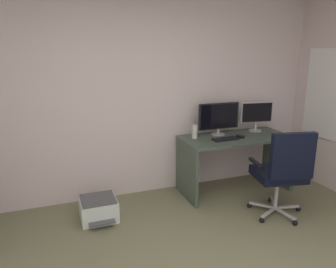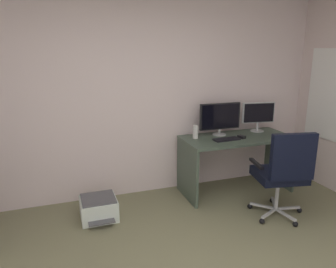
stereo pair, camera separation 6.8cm
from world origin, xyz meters
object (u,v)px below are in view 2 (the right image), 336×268
object	(u,v)px
desktop_speaker	(196,132)
office_chair	(284,171)
keyboard	(227,139)
monitor_main	(220,117)
desk	(237,152)
computer_mouse	(242,137)
monitor_secondary	(258,114)
printer	(99,208)

from	to	relation	value
desktop_speaker	office_chair	size ratio (longest dim) A/B	0.16
keyboard	desktop_speaker	xyz separation A→B (m)	(-0.34, 0.21, 0.07)
keyboard	office_chair	world-z (taller)	office_chair
office_chair	keyboard	bearing A→B (deg)	111.55
monitor_main	desk	bearing A→B (deg)	-43.04
computer_mouse	desktop_speaker	distance (m)	0.60
office_chair	desktop_speaker	bearing A→B (deg)	123.52
monitor_main	keyboard	size ratio (longest dim) A/B	1.70
monitor_secondary	office_chair	size ratio (longest dim) A/B	0.45
desk	printer	world-z (taller)	desk
desk	printer	size ratio (longest dim) A/B	3.16
monitor_secondary	computer_mouse	size ratio (longest dim) A/B	4.69
monitor_secondary	desktop_speaker	distance (m)	0.98
desktop_speaker	printer	bearing A→B (deg)	-168.40
monitor_main	desktop_speaker	world-z (taller)	monitor_main
monitor_main	computer_mouse	size ratio (longest dim) A/B	5.77
monitor_secondary	computer_mouse	xyz separation A→B (m)	(-0.40, -0.24, -0.23)
desk	monitor_secondary	bearing A→B (deg)	21.84
monitor_main	desktop_speaker	distance (m)	0.41
monitor_secondary	printer	world-z (taller)	monitor_secondary
monitor_main	computer_mouse	distance (m)	0.38
office_chair	printer	bearing A→B (deg)	160.40
desktop_speaker	desk	bearing A→B (deg)	-12.22
computer_mouse	office_chair	bearing A→B (deg)	-96.61
desk	office_chair	distance (m)	0.85
keyboard	monitor_secondary	bearing A→B (deg)	19.28
desk	computer_mouse	distance (m)	0.23
monitor_secondary	keyboard	size ratio (longest dim) A/B	1.38
monitor_main	office_chair	bearing A→B (deg)	-75.28
desk	monitor_main	world-z (taller)	monitor_main
keyboard	office_chair	bearing A→B (deg)	-71.34
computer_mouse	printer	bearing A→B (deg)	170.65
desk	monitor_main	xyz separation A→B (m)	(-0.18, 0.17, 0.45)
desk	printer	xyz separation A→B (m)	(-1.86, -0.15, -0.43)
desk	desktop_speaker	world-z (taller)	desktop_speaker
monitor_secondary	computer_mouse	bearing A→B (deg)	-149.22
monitor_main	printer	xyz separation A→B (m)	(-1.68, -0.32, -0.88)
desk	monitor_secondary	size ratio (longest dim) A/B	3.09
computer_mouse	desktop_speaker	bearing A→B (deg)	149.71
computer_mouse	printer	size ratio (longest dim) A/B	0.22
monitor_main	keyboard	xyz separation A→B (m)	(-0.03, -0.26, -0.23)
monitor_secondary	keyboard	xyz separation A→B (m)	(-0.63, -0.26, -0.24)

